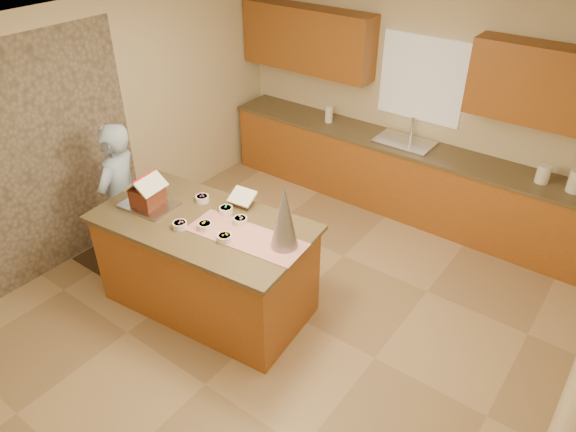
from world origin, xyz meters
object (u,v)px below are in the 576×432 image
object	(u,v)px
tinsel_tree	(284,217)
gingerbread_house	(147,193)
island_base	(207,266)
boy	(121,199)

from	to	relation	value
tinsel_tree	gingerbread_house	distance (m)	1.47
tinsel_tree	gingerbread_house	size ratio (longest dim) A/B	1.80
island_base	gingerbread_house	size ratio (longest dim) A/B	5.88
tinsel_tree	boy	distance (m)	2.06
tinsel_tree	boy	xyz separation A→B (m)	(-2.00, -0.18, -0.46)
island_base	gingerbread_house	world-z (taller)	gingerbread_house
tinsel_tree	boy	size ratio (longest dim) A/B	0.36
island_base	tinsel_tree	distance (m)	1.19
island_base	boy	distance (m)	1.21
gingerbread_house	island_base	bearing A→B (deg)	10.91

